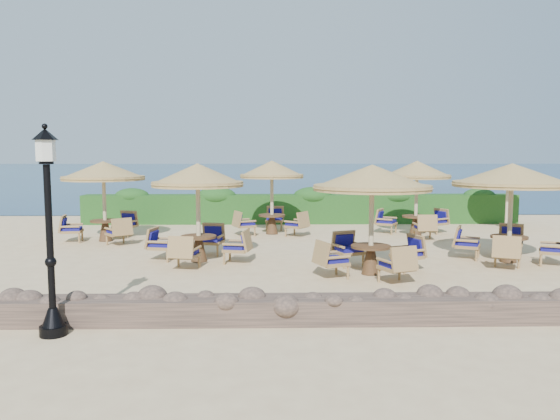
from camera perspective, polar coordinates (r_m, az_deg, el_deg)
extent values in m
plane|color=#D0B583|center=(15.75, 3.68, -4.74)|extent=(120.00, 120.00, 0.00)
plane|color=#0C274C|center=(85.48, -0.27, 4.03)|extent=(160.00, 160.00, 0.00)
cube|color=#163F14|center=(22.77, 2.17, 0.12)|extent=(18.00, 0.90, 1.20)
cube|color=brown|center=(9.70, 6.82, -10.28)|extent=(15.00, 0.65, 0.44)
cylinder|color=black|center=(9.72, -22.57, -11.53)|extent=(0.44, 0.44, 0.16)
cone|color=black|center=(9.66, -22.62, -10.28)|extent=(0.36, 0.36, 0.30)
cylinder|color=black|center=(9.39, -22.93, -2.93)|extent=(0.11, 0.11, 2.40)
cylinder|color=silver|center=(9.29, -23.29, 5.81)|extent=(0.30, 0.30, 0.36)
cone|color=black|center=(9.30, -23.35, 7.29)|extent=(0.40, 0.40, 0.18)
cylinder|color=tan|center=(22.62, 22.63, 0.89)|extent=(0.10, 0.10, 2.20)
cone|color=olive|center=(22.55, 22.74, 3.63)|extent=(2.30, 2.30, 0.45)
cylinder|color=tan|center=(14.80, -8.53, -0.79)|extent=(0.12, 0.12, 2.40)
cone|color=olive|center=(14.71, -8.60, 3.78)|extent=(2.48, 2.48, 0.55)
cylinder|color=olive|center=(14.72, -8.59, 2.69)|extent=(2.43, 2.43, 0.14)
cylinder|color=#4F331C|center=(14.87, -8.50, -2.78)|extent=(0.96, 0.96, 0.06)
cone|color=#4F331C|center=(14.92, -8.48, -4.11)|extent=(0.44, 0.44, 0.64)
cylinder|color=tan|center=(13.28, 9.52, -1.57)|extent=(0.12, 0.12, 2.40)
cone|color=olive|center=(13.18, 9.61, 3.52)|extent=(2.86, 2.86, 0.55)
cylinder|color=olive|center=(13.19, 9.58, 2.30)|extent=(2.80, 2.80, 0.14)
cylinder|color=#4F331C|center=(13.36, 9.48, -3.79)|extent=(0.96, 0.96, 0.06)
cone|color=#4F331C|center=(13.42, 9.45, -5.26)|extent=(0.44, 0.44, 0.64)
cylinder|color=tan|center=(15.82, 22.91, -0.76)|extent=(0.12, 0.12, 2.40)
cone|color=olive|center=(15.73, 23.08, 3.51)|extent=(3.10, 3.10, 0.55)
cylinder|color=olive|center=(15.74, 23.04, 2.49)|extent=(3.04, 3.04, 0.14)
cylinder|color=#4F331C|center=(15.88, 22.83, -2.62)|extent=(0.96, 0.96, 0.06)
cone|color=#4F331C|center=(15.93, 22.78, -3.87)|extent=(0.44, 0.44, 0.64)
cylinder|color=tan|center=(18.96, -17.87, 0.47)|extent=(0.12, 0.12, 2.40)
cone|color=olive|center=(18.88, -17.98, 4.03)|extent=(2.71, 2.71, 0.55)
cylinder|color=olive|center=(18.89, -17.96, 3.19)|extent=(2.66, 2.66, 0.14)
cylinder|color=#4F331C|center=(19.01, -17.82, -1.09)|extent=(0.96, 0.96, 0.06)
cone|color=#4F331C|center=(19.05, -17.78, -2.14)|extent=(0.44, 0.44, 0.64)
cylinder|color=tan|center=(19.65, -0.85, 0.94)|extent=(0.12, 0.12, 2.40)
cone|color=olive|center=(19.58, -0.86, 4.39)|extent=(2.31, 2.31, 0.55)
cylinder|color=olive|center=(19.59, -0.86, 3.57)|extent=(2.26, 2.26, 0.14)
cylinder|color=#4F331C|center=(19.70, -0.85, -0.56)|extent=(0.96, 0.96, 0.06)
cone|color=#4F331C|center=(19.74, -0.85, -1.57)|extent=(0.44, 0.44, 0.64)
cylinder|color=tan|center=(19.90, 14.04, 0.83)|extent=(0.12, 0.12, 2.40)
cone|color=olive|center=(19.83, 14.13, 4.23)|extent=(2.38, 2.38, 0.55)
cylinder|color=olive|center=(19.84, 14.11, 3.42)|extent=(2.33, 2.33, 0.14)
cylinder|color=#4F331C|center=(19.95, 14.00, -0.66)|extent=(0.96, 0.96, 0.06)
cone|color=#4F331C|center=(19.99, 13.98, -1.66)|extent=(0.44, 0.44, 0.64)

